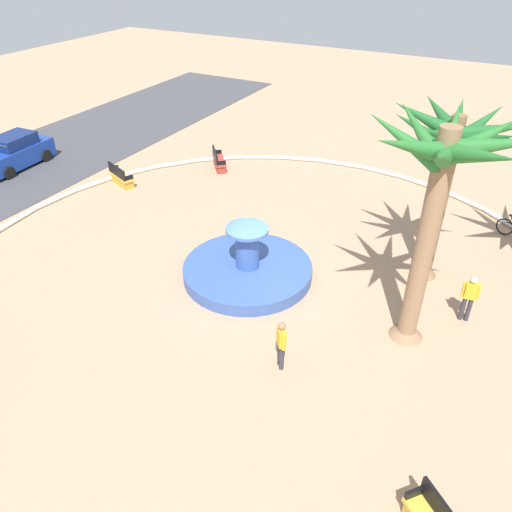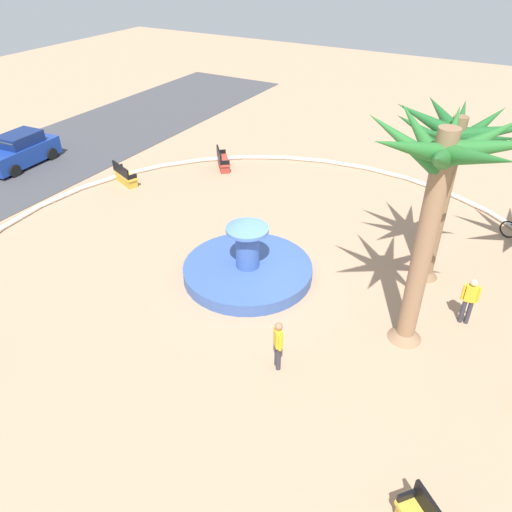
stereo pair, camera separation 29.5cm
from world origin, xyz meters
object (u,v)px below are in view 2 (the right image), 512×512
Objects in this scene: person_pedestrian_stroll at (469,299)px; bench_north at (223,162)px; person_cyclist_photo at (278,343)px; bench_west at (125,177)px; palm_tree_near_fountain at (453,150)px; parked_car_second at (20,151)px; fountain at (248,269)px; palm_tree_by_curb at (438,186)px.

bench_north is at bearing 63.98° from person_pedestrian_stroll.
bench_north is at bearing 39.06° from person_cyclist_photo.
person_pedestrian_stroll reaches higher than bench_north.
person_pedestrian_stroll is (-2.54, -16.32, 0.58)m from bench_west.
palm_tree_near_fountain is 3.75× the size of person_cyclist_photo.
parked_car_second is (-0.94, 6.26, 0.43)m from bench_west.
palm_tree_by_curb is at bearing -94.24° from fountain.
person_pedestrian_stroll is at bearing -138.94° from palm_tree_near_fountain.
palm_tree_by_curb reaches higher than bench_north.
palm_tree_by_curb is 4.13× the size of person_pedestrian_stroll.
parked_car_second reaches higher than bench_west.
bench_west is 6.34m from parked_car_second.
fountain is at bearing 41.18° from person_cyclist_photo.
person_cyclist_photo reaches higher than bench_north.
bench_north is (7.65, 5.99, 0.05)m from fountain.
parked_car_second is at bearing 117.29° from bench_north.
bench_north is 14.70m from person_pedestrian_stroll.
fountain is 15.63m from parked_car_second.
bench_west is at bearing 67.67° from fountain.
fountain is 2.97× the size of bench_north.
person_cyclist_photo is (-7.15, -12.09, 0.56)m from bench_west.
person_cyclist_photo is (-6.53, 2.55, -3.87)m from palm_tree_near_fountain.
palm_tree_by_curb is (-3.56, -0.27, 0.32)m from palm_tree_near_fountain.
person_pedestrian_stroll is at bearing -116.02° from bench_north.
person_cyclist_photo is 19.37m from parked_car_second.
bench_north is (4.52, 11.52, -4.43)m from palm_tree_near_fountain.
bench_west is 1.01× the size of person_pedestrian_stroll.
parked_car_second is (2.81, 15.37, 0.48)m from fountain.
person_cyclist_photo is at bearing 137.48° from person_pedestrian_stroll.
bench_north is at bearing -38.63° from bench_west.
fountain reaches higher than person_pedestrian_stroll.
parked_car_second is (-0.32, 20.90, -3.99)m from palm_tree_near_fountain.
palm_tree_by_curb reaches higher than palm_tree_near_fountain.
palm_tree_near_fountain reaches higher than fountain.
palm_tree_near_fountain is 0.89× the size of palm_tree_by_curb.
palm_tree_by_curb is (-0.43, -5.80, 4.79)m from fountain.
bench_north is at bearing -62.71° from parked_car_second.
bench_west is (3.74, 9.11, 0.05)m from fountain.
person_cyclist_photo is at bearing 136.50° from palm_tree_by_curb.
parked_car_second is at bearing 98.50° from bench_west.
person_pedestrian_stroll is at bearing -94.06° from parked_car_second.
palm_tree_near_fountain is 4.61m from person_pedestrian_stroll.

